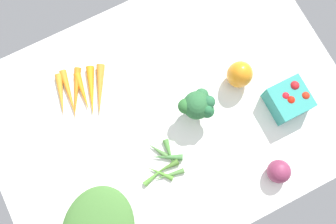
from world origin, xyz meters
TOP-DOWN VIEW (x-y plane):
  - tablecloth at (0.00, 0.00)cm, footprint 104.00×76.00cm
  - berry_basket at (32.18, -12.66)cm, footprint 10.41×10.41cm
  - okra_pile at (-7.51, -12.62)cm, footprint 13.65×12.87cm
  - broccoli_head at (7.72, -2.99)cm, footprint 9.93×8.61cm
  - carrot_bunch at (-19.77, 16.81)cm, footprint 18.34×18.21cm
  - red_onion_near_basket at (19.55, -28.97)cm, footprint 6.54×6.54cm
  - bell_pepper_orange at (23.05, -0.38)cm, footprint 10.45×10.45cm

SIDE VIEW (x-z plane):
  - tablecloth at x=0.00cm, z-range 0.00..2.00cm
  - okra_pile at x=-7.51cm, z-range 1.87..3.82cm
  - carrot_bunch at x=-19.77cm, z-range 1.88..4.44cm
  - red_onion_near_basket at x=19.55cm, z-range 2.00..8.54cm
  - berry_basket at x=32.18cm, z-range 1.78..9.70cm
  - bell_pepper_orange at x=23.05cm, z-range 2.00..11.58cm
  - broccoli_head at x=7.72cm, z-range 3.41..14.51cm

